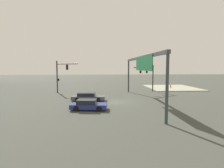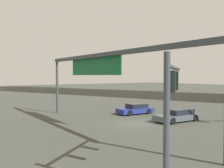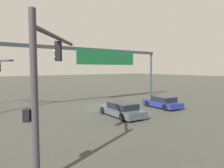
# 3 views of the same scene
# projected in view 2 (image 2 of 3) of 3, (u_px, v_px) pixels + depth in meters

# --- Properties ---
(ground_plane) EXTENTS (194.43, 194.43, 0.00)m
(ground_plane) POSITION_uv_depth(u_px,v_px,m) (138.00, 124.00, 23.21)
(ground_plane) COLOR #40433B
(traffic_signal_near_corner) EXTENTS (3.41, 4.69, 5.40)m
(traffic_signal_near_corner) POSITION_uv_depth(u_px,v_px,m) (171.00, 96.00, 10.22)
(traffic_signal_near_corner) COLOR #303740
(traffic_signal_near_corner) RESTS_ON ground
(overhead_sign_gantry) EXTENTS (21.84, 0.43, 6.52)m
(overhead_sign_gantry) POSITION_uv_depth(u_px,v_px,m) (103.00, 65.00, 21.55)
(overhead_sign_gantry) COLOR #353D43
(overhead_sign_gantry) RESTS_ON ground
(sedan_car_approaching) EXTENTS (2.35, 4.41, 1.21)m
(sedan_car_approaching) POSITION_uv_depth(u_px,v_px,m) (135.00, 109.00, 29.07)
(sedan_car_approaching) COLOR navy
(sedan_car_approaching) RESTS_ON ground
(sedan_car_waiting_far) EXTENTS (2.30, 5.03, 1.21)m
(sedan_car_waiting_far) POSITION_uv_depth(u_px,v_px,m) (178.00, 115.00, 24.40)
(sedan_car_waiting_far) COLOR #434C53
(sedan_car_waiting_far) RESTS_ON ground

